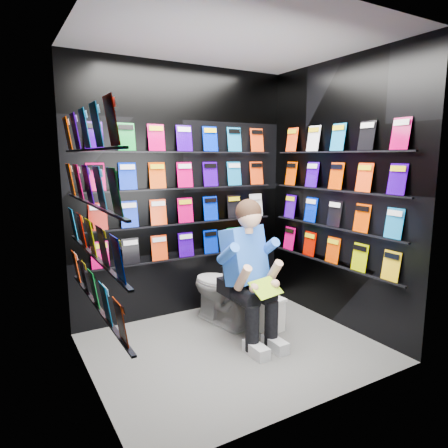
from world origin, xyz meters
TOP-DOWN VIEW (x-y plane):
  - floor at (0.00, 0.00)m, footprint 2.40×2.40m
  - ceiling at (0.00, 0.00)m, footprint 2.40×2.40m
  - wall_back at (0.00, 1.00)m, footprint 2.40×0.04m
  - wall_front at (0.00, -1.00)m, footprint 2.40×0.04m
  - wall_left at (-1.20, 0.00)m, footprint 0.04×2.00m
  - wall_right at (1.20, 0.00)m, footprint 0.04×2.00m
  - comics_back at (0.00, 0.97)m, footprint 2.10×0.06m
  - comics_left at (-1.17, 0.00)m, footprint 0.06×1.70m
  - comics_right at (1.17, 0.00)m, footprint 0.06×1.70m
  - toilet at (0.20, 0.53)m, footprint 0.57×0.82m
  - longbox at (0.48, 0.22)m, footprint 0.28×0.43m
  - longbox_lid at (0.48, 0.22)m, footprint 0.30×0.45m
  - reader at (0.20, 0.15)m, footprint 0.68×0.86m
  - held_comic at (0.20, -0.20)m, footprint 0.31×0.22m

SIDE VIEW (x-z plane):
  - floor at x=0.00m, z-range 0.00..0.00m
  - longbox at x=0.48m, z-range 0.00..0.30m
  - longbox_lid at x=0.48m, z-range 0.30..0.33m
  - toilet at x=0.20m, z-range 0.00..0.73m
  - held_comic at x=0.20m, z-range 0.52..0.64m
  - reader at x=0.20m, z-range 0.07..1.48m
  - wall_back at x=0.00m, z-range 0.00..2.60m
  - wall_front at x=0.00m, z-range 0.00..2.60m
  - wall_left at x=-1.20m, z-range 0.00..2.60m
  - wall_right at x=1.20m, z-range 0.00..2.60m
  - comics_back at x=0.00m, z-range 0.62..1.99m
  - comics_left at x=-1.17m, z-range 0.62..1.99m
  - comics_right at x=1.17m, z-range 0.62..1.99m
  - ceiling at x=0.00m, z-range 2.60..2.60m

